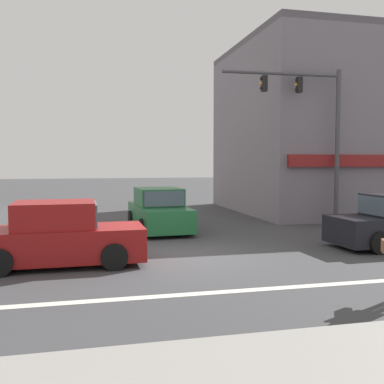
{
  "coord_description": "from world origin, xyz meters",
  "views": [
    {
      "loc": [
        -2.57,
        -11.76,
        2.55
      ],
      "look_at": [
        0.72,
        2.0,
        1.6
      ],
      "focal_mm": 42.0,
      "sensor_mm": 36.0,
      "label": 1
    }
  ],
  "objects": [
    {
      "name": "traffic_light_mast",
      "position": [
        6.31,
        4.47,
        4.18
      ],
      "size": [
        4.89,
        0.31,
        6.2
      ],
      "color": "#47474C",
      "rests_on": "ground"
    },
    {
      "name": "ground_plane",
      "position": [
        0.0,
        0.0,
        0.0
      ],
      "size": [
        120.0,
        120.0,
        0.0
      ],
      "primitive_type": "plane",
      "color": "#3D3D3F"
    },
    {
      "name": "lane_marking_stripe",
      "position": [
        0.0,
        -3.5,
        0.0
      ],
      "size": [
        9.0,
        0.24,
        0.01
      ],
      "primitive_type": "cube",
      "color": "silver",
      "rests_on": "ground"
    },
    {
      "name": "building_right_corner",
      "position": [
        11.33,
        9.72,
        4.27
      ],
      "size": [
        12.57,
        9.79,
        8.55
      ],
      "color": "slate",
      "rests_on": "ground"
    },
    {
      "name": "sedan_crossing_rightbound",
      "position": [
        0.09,
        4.62,
        0.71
      ],
      "size": [
        2.04,
        4.18,
        1.58
      ],
      "color": "#1E6033",
      "rests_on": "ground"
    },
    {
      "name": "sedan_crossing_center",
      "position": [
        -3.23,
        -0.38,
        0.71
      ],
      "size": [
        4.11,
        1.9,
        1.58
      ],
      "color": "maroon",
      "rests_on": "ground"
    }
  ]
}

